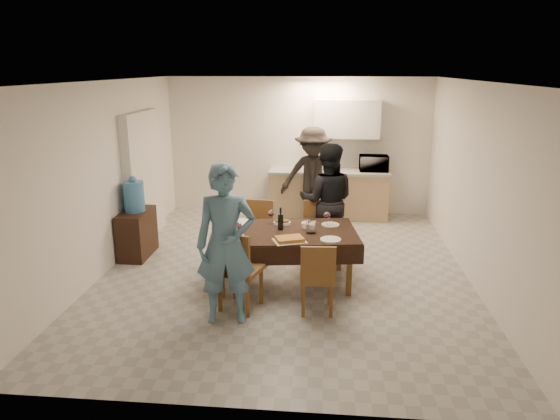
{
  "coord_description": "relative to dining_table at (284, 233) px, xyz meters",
  "views": [
    {
      "loc": [
        0.53,
        -6.54,
        2.78
      ],
      "look_at": [
        -0.05,
        -0.3,
        0.97
      ],
      "focal_mm": 32.0,
      "sensor_mm": 36.0,
      "label": 1
    }
  ],
  "objects": [
    {
      "name": "plate_far_right",
      "position": [
        0.6,
        0.3,
        0.04
      ],
      "size": [
        0.24,
        0.24,
        0.01
      ],
      "primitive_type": "cylinder",
      "color": "white",
      "rests_on": "dining_table"
    },
    {
      "name": "plate_near_left",
      "position": [
        -0.6,
        -0.3,
        0.04
      ],
      "size": [
        0.25,
        0.25,
        0.01
      ],
      "primitive_type": "cylinder",
      "color": "white",
      "rests_on": "dining_table"
    },
    {
      "name": "chair_near_left",
      "position": [
        -0.45,
        -0.84,
        -0.09
      ],
      "size": [
        0.56,
        0.57,
        0.53
      ],
      "rotation": [
        0.0,
        0.0,
        -0.31
      ],
      "color": "brown",
      "rests_on": "floor"
    },
    {
      "name": "person_kitchen",
      "position": [
        0.29,
        2.66,
        0.19
      ],
      "size": [
        1.14,
        0.66,
        1.77
      ],
      "primitive_type": "imported",
      "color": "black",
      "rests_on": "floor"
    },
    {
      "name": "microwave",
      "position": [
        1.41,
        3.11,
        0.36
      ],
      "size": [
        0.52,
        0.36,
        0.29
      ],
      "primitive_type": "imported",
      "rotation": [
        0.0,
        0.0,
        3.14
      ],
      "color": "white",
      "rests_on": "kitchen_worktop"
    },
    {
      "name": "wall_back",
      "position": [
        -0.01,
        3.43,
        0.6
      ],
      "size": [
        5.0,
        0.02,
        2.6
      ],
      "primitive_type": "cube",
      "color": "silver",
      "rests_on": "floor"
    },
    {
      "name": "kitchen_base_cabinet",
      "position": [
        0.59,
        3.11,
        -0.27
      ],
      "size": [
        2.2,
        0.6,
        0.86
      ],
      "primitive_type": "cube",
      "color": "tan",
      "rests_on": "floor"
    },
    {
      "name": "savoury_tart",
      "position": [
        0.1,
        -0.38,
        0.06
      ],
      "size": [
        0.46,
        0.4,
        0.05
      ],
      "primitive_type": "cube",
      "rotation": [
        0.0,
        0.0,
        0.37
      ],
      "color": "#C68D3A",
      "rests_on": "dining_table"
    },
    {
      "name": "upper_cabinet",
      "position": [
        0.89,
        3.25,
        1.15
      ],
      "size": [
        1.2,
        0.34,
        0.7
      ],
      "primitive_type": "cube",
      "color": "white",
      "rests_on": "wall_back"
    },
    {
      "name": "wine_glass_c",
      "position": [
        -0.2,
        0.3,
        0.13
      ],
      "size": [
        0.09,
        0.09,
        0.2
      ],
      "primitive_type": null,
      "color": "white",
      "rests_on": "dining_table"
    },
    {
      "name": "water_jug",
      "position": [
        -2.29,
        0.79,
        0.23
      ],
      "size": [
        0.3,
        0.3,
        0.45
      ],
      "primitive_type": "cylinder",
      "color": "#4591D3",
      "rests_on": "console"
    },
    {
      "name": "plate_near_right",
      "position": [
        0.6,
        -0.3,
        0.04
      ],
      "size": [
        0.26,
        0.26,
        0.01
      ],
      "primitive_type": "cylinder",
      "color": "white",
      "rests_on": "dining_table"
    },
    {
      "name": "wine_bottle",
      "position": [
        -0.05,
        0.05,
        0.18
      ],
      "size": [
        0.07,
        0.07,
        0.3
      ],
      "primitive_type": null,
      "color": "black",
      "rests_on": "dining_table"
    },
    {
      "name": "wine_glass_b",
      "position": [
        0.55,
        0.25,
        0.14
      ],
      "size": [
        0.09,
        0.09,
        0.2
      ],
      "primitive_type": null,
      "color": "white",
      "rests_on": "dining_table"
    },
    {
      "name": "chair_far_right",
      "position": [
        0.45,
        0.66,
        -0.14
      ],
      "size": [
        0.49,
        0.5,
        0.49
      ],
      "rotation": [
        0.0,
        0.0,
        3.37
      ],
      "color": "brown",
      "rests_on": "floor"
    },
    {
      "name": "wall_left",
      "position": [
        -2.51,
        0.43,
        0.6
      ],
      "size": [
        0.02,
        6.0,
        2.6
      ],
      "primitive_type": "cube",
      "color": "silver",
      "rests_on": "floor"
    },
    {
      "name": "wall_front",
      "position": [
        -0.01,
        -2.57,
        0.6
      ],
      "size": [
        5.0,
        0.02,
        2.6
      ],
      "primitive_type": "cube",
      "color": "silver",
      "rests_on": "floor"
    },
    {
      "name": "console",
      "position": [
        -2.29,
        0.79,
        -0.34
      ],
      "size": [
        0.38,
        0.76,
        0.7
      ],
      "primitive_type": "cube",
      "color": "black",
      "rests_on": "floor"
    },
    {
      "name": "salad_bowl",
      "position": [
        0.3,
        0.18,
        0.07
      ],
      "size": [
        0.17,
        0.17,
        0.07
      ],
      "primitive_type": "cylinder",
      "color": "white",
      "rests_on": "dining_table"
    },
    {
      "name": "person_near",
      "position": [
        -0.55,
        -1.05,
        0.21
      ],
      "size": [
        0.72,
        0.54,
        1.81
      ],
      "primitive_type": "imported",
      "rotation": [
        0.0,
        0.0,
        0.17
      ],
      "color": "teal",
      "rests_on": "floor"
    },
    {
      "name": "wall_right",
      "position": [
        2.49,
        0.43,
        0.6
      ],
      "size": [
        0.02,
        6.0,
        2.6
      ],
      "primitive_type": "cube",
      "color": "silver",
      "rests_on": "floor"
    },
    {
      "name": "person_far",
      "position": [
        0.55,
        1.05,
        0.17
      ],
      "size": [
        0.85,
        0.67,
        1.73
      ],
      "primitive_type": "imported",
      "rotation": [
        0.0,
        0.0,
        3.13
      ],
      "color": "black",
      "rests_on": "floor"
    },
    {
      "name": "wine_glass_a",
      "position": [
        -0.55,
        -0.25,
        0.12
      ],
      "size": [
        0.08,
        0.08,
        0.18
      ],
      "primitive_type": null,
      "color": "white",
      "rests_on": "dining_table"
    },
    {
      "name": "water_pitcher",
      "position": [
        0.35,
        -0.05,
        0.13
      ],
      "size": [
        0.12,
        0.12,
        0.18
      ],
      "primitive_type": "cylinder",
      "color": "white",
      "rests_on": "dining_table"
    },
    {
      "name": "mushroom_dish",
      "position": [
        -0.05,
        0.28,
        0.05
      ],
      "size": [
        0.21,
        0.21,
        0.04
      ],
      "primitive_type": "cylinder",
      "color": "white",
      "rests_on": "dining_table"
    },
    {
      "name": "chair_near_right",
      "position": [
        0.45,
        -0.83,
        -0.16
      ],
      "size": [
        0.42,
        0.42,
        0.47
      ],
      "rotation": [
        0.0,
        0.0,
        0.06
      ],
      "color": "brown",
      "rests_on": "floor"
    },
    {
      "name": "kitchen_worktop",
      "position": [
        0.59,
        3.11,
        0.19
      ],
      "size": [
        2.24,
        0.64,
        0.05
      ],
      "primitive_type": "cube",
      "color": "#999995",
      "rests_on": "kitchen_base_cabinet"
    },
    {
      "name": "floor",
      "position": [
        -0.01,
        0.43,
        -0.7
      ],
      "size": [
        5.0,
        6.0,
        0.02
      ],
      "primitive_type": "cube",
      "color": "#A3A49F",
      "rests_on": "ground"
    },
    {
      "name": "ceiling",
      "position": [
        -0.01,
        0.43,
        1.9
      ],
      "size": [
        5.0,
        6.0,
        0.02
      ],
      "primitive_type": "cube",
      "color": "white",
      "rests_on": "wall_back"
    },
    {
      "name": "dining_table",
      "position": [
        0.0,
        0.0,
        0.0
      ],
      "size": [
        1.99,
        1.32,
        0.73
      ],
      "rotation": [
        0.0,
        0.0,
        0.13
      ],
      "color": "black",
      "rests_on": "floor"
    },
    {
      "name": "chair_far_left",
      "position": [
        -0.45,
        0.67,
        -0.15
      ],
      "size": [
        0.43,
        0.43,
        0.48
      ],
      "rotation": [
        0.0,
        0.0,
        3.08
      ],
      "color": "brown",
      "rests_on": "floor"
    },
    {
      "name": "stub_partition",
      "position": [
        -2.43,
        1.63,
        0.35
      ],
      "size": [
        0.15,
        1.4,
        2.1
      ],
      "primitive_type": "cube",
      "color": "silver",
      "rests_on": "floor"
    },
    {
      "name": "plate_far_left",
      "position": [
        -0.6,
        0.3,
        0.04
      ],
      "size": [
        0.29,
        0.29,
        0.02
      ],
      "primitive_type": "cylinder",
      "color": "white",
      "rests_on": "dining_table"
    }
  ]
}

